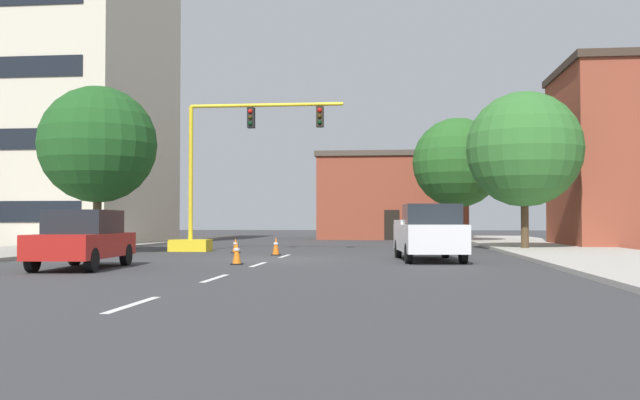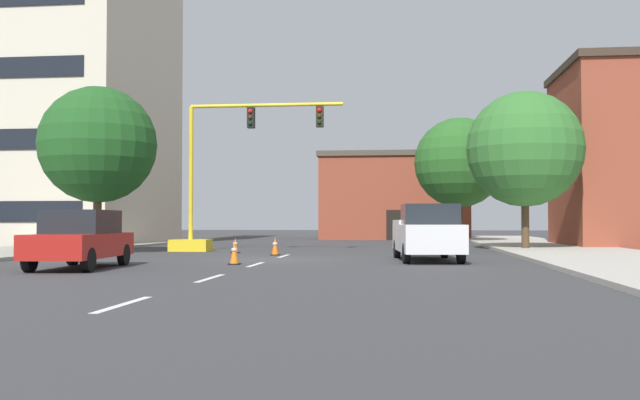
% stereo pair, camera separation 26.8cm
% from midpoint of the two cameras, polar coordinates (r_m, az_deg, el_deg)
% --- Properties ---
extents(ground_plane, '(160.00, 160.00, 0.00)m').
position_cam_midpoint_polar(ground_plane, '(26.06, -4.00, -4.79)').
color(ground_plane, '#38383A').
extents(sidewalk_left, '(6.00, 56.00, 0.14)m').
position_cam_midpoint_polar(sidewalk_left, '(37.55, -20.27, -3.63)').
color(sidewalk_left, '#9E998E').
rests_on(sidewalk_left, ground_plane).
extents(sidewalk_right, '(6.00, 56.00, 0.14)m').
position_cam_midpoint_polar(sidewalk_right, '(34.48, 18.75, -3.83)').
color(sidewalk_right, '#B2ADA3').
rests_on(sidewalk_right, ground_plane).
extents(lane_stripe_seg_0, '(0.16, 2.40, 0.01)m').
position_cam_midpoint_polar(lane_stripe_seg_0, '(12.57, -15.39, -8.10)').
color(lane_stripe_seg_0, silver).
rests_on(lane_stripe_seg_0, ground_plane).
extents(lane_stripe_seg_1, '(0.16, 2.40, 0.01)m').
position_cam_midpoint_polar(lane_stripe_seg_1, '(17.78, -8.84, -6.23)').
color(lane_stripe_seg_1, silver).
rests_on(lane_stripe_seg_1, ground_plane).
extents(lane_stripe_seg_2, '(0.16, 2.40, 0.01)m').
position_cam_midpoint_polar(lane_stripe_seg_2, '(23.12, -5.31, -5.18)').
color(lane_stripe_seg_2, silver).
rests_on(lane_stripe_seg_2, ground_plane).
extents(lane_stripe_seg_3, '(0.16, 2.40, 0.01)m').
position_cam_midpoint_polar(lane_stripe_seg_3, '(28.53, -3.12, -4.52)').
color(lane_stripe_seg_3, silver).
rests_on(lane_stripe_seg_3, ground_plane).
extents(building_tall_left, '(13.82, 13.21, 19.24)m').
position_cam_midpoint_polar(building_tall_left, '(47.42, -21.53, 8.41)').
color(building_tall_left, beige).
rests_on(building_tall_left, ground_plane).
extents(building_brick_center, '(11.39, 9.72, 6.59)m').
position_cam_midpoint_polar(building_brick_center, '(56.63, 5.68, 0.25)').
color(building_brick_center, brown).
rests_on(building_brick_center, ground_plane).
extents(traffic_signal_gantry, '(8.01, 1.20, 6.83)m').
position_cam_midpoint_polar(traffic_signal_gantry, '(33.21, -8.97, -0.34)').
color(traffic_signal_gantry, yellow).
rests_on(traffic_signal_gantry, ground_plane).
extents(tree_right_mid, '(5.45, 5.45, 7.52)m').
position_cam_midpoint_polar(tree_right_mid, '(34.88, 15.88, 3.94)').
color(tree_right_mid, '#4C3823').
rests_on(tree_right_mid, ground_plane).
extents(tree_left_near, '(5.07, 5.07, 7.27)m').
position_cam_midpoint_polar(tree_left_near, '(32.40, -17.65, 4.26)').
color(tree_left_near, brown).
rests_on(tree_left_near, ground_plane).
extents(tree_right_far, '(5.75, 5.75, 8.02)m').
position_cam_midpoint_polar(tree_right_far, '(46.37, 10.84, 2.96)').
color(tree_right_far, '#4C3823').
rests_on(tree_right_far, ground_plane).
extents(pickup_truck_white, '(2.48, 5.56, 1.99)m').
position_cam_midpoint_polar(pickup_truck_white, '(25.48, 8.41, -2.66)').
color(pickup_truck_white, white).
rests_on(pickup_truck_white, ground_plane).
extents(sedan_red_near_left, '(2.17, 4.62, 1.74)m').
position_cam_midpoint_polar(sedan_red_near_left, '(22.27, -18.83, -2.96)').
color(sedan_red_near_left, '#B21E19').
rests_on(sedan_red_near_left, ground_plane).
extents(traffic_cone_roadside_a, '(0.36, 0.36, 0.76)m').
position_cam_midpoint_polar(traffic_cone_roadside_a, '(29.17, -3.83, -3.72)').
color(traffic_cone_roadside_a, black).
rests_on(traffic_cone_roadside_a, ground_plane).
extents(traffic_cone_roadside_b, '(0.36, 0.36, 0.78)m').
position_cam_midpoint_polar(traffic_cone_roadside_b, '(23.14, -7.03, -4.23)').
color(traffic_cone_roadside_b, black).
rests_on(traffic_cone_roadside_b, ground_plane).
extents(traffic_cone_roadside_c, '(0.36, 0.36, 0.66)m').
position_cam_midpoint_polar(traffic_cone_roadside_c, '(31.53, -7.04, -3.65)').
color(traffic_cone_roadside_c, black).
rests_on(traffic_cone_roadside_c, ground_plane).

